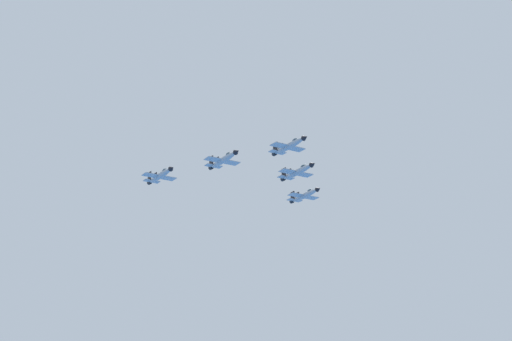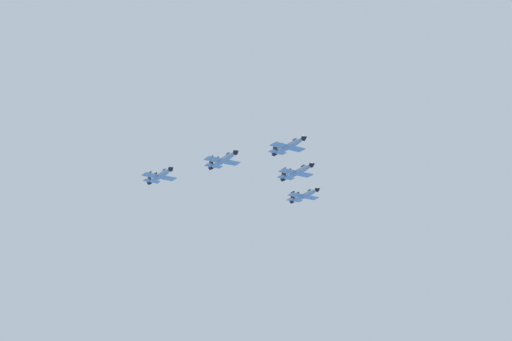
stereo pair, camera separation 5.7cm
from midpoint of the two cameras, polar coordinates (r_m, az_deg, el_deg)
The scene contains 5 objects.
jet_lead at distance 246.89m, azimuth 2.11°, elevation 1.58°, with size 16.36×10.36×3.47m.
jet_left_wingman at distance 264.54m, azimuth 2.64°, elevation -0.07°, with size 17.16×10.84×3.63m.
jet_right_wingman at distance 251.97m, azimuth -2.09°, elevation 0.70°, with size 16.79×10.55×3.55m.
jet_left_outer at distance 282.33m, azimuth 3.10°, elevation -1.57°, with size 16.47×10.37×3.48m.
jet_right_outer at distance 258.17m, azimuth -6.10°, elevation -0.31°, with size 16.25×10.25×3.44m.
Camera 1 is at (-221.89, 70.85, 57.10)m, focal length 63.06 mm.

